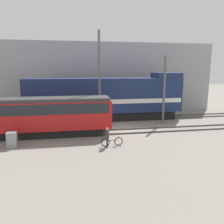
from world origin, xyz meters
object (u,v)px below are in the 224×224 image
streetcar (38,115)px  utility_pole_left (99,80)px  bicycle (112,142)px  signal_box (12,140)px  utility_pole_center (164,90)px  freight_locomotive (106,98)px  person (107,135)px

streetcar → utility_pole_left: bearing=25.3°
utility_pole_left → streetcar: bearing=-154.7°
streetcar → bicycle: (6.07, -3.68, -1.63)m
streetcar → utility_pole_left: utility_pole_left is taller
bicycle → signal_box: 7.70m
utility_pole_center → utility_pole_left: bearing=180.0°
utility_pole_left → utility_pole_center: bearing=0.0°
streetcar → utility_pole_left: 7.08m
streetcar → freight_locomotive: bearing=38.6°
bicycle → person: bearing=-157.9°
utility_pole_center → freight_locomotive: bearing=155.4°
signal_box → bicycle: bearing=-7.8°
person → freight_locomotive: bearing=82.5°
utility_pole_left → signal_box: 10.10m
streetcar → person: size_ratio=8.27×
utility_pole_left → signal_box: utility_pole_left is taller
freight_locomotive → person: bearing=-97.5°
utility_pole_left → freight_locomotive: bearing=69.0°
bicycle → utility_pole_center: size_ratio=0.23×
streetcar → person: (5.66, -3.84, -1.04)m
utility_pole_center → signal_box: 15.76m
freight_locomotive → bicycle: size_ratio=10.39×
utility_pole_center → signal_box: size_ratio=6.15×
streetcar → person: bearing=-34.2°
person → utility_pole_left: 7.69m
bicycle → signal_box: (-7.63, 1.05, 0.25)m
utility_pole_left → utility_pole_center: size_ratio=1.32×
utility_pole_center → signal_box: (-14.49, -5.39, -3.09)m
bicycle → signal_box: bearing=172.2°
freight_locomotive → bicycle: (-0.83, -9.19, -2.24)m
utility_pole_center → signal_box: bearing=-159.6°
signal_box → utility_pole_center: bearing=20.4°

